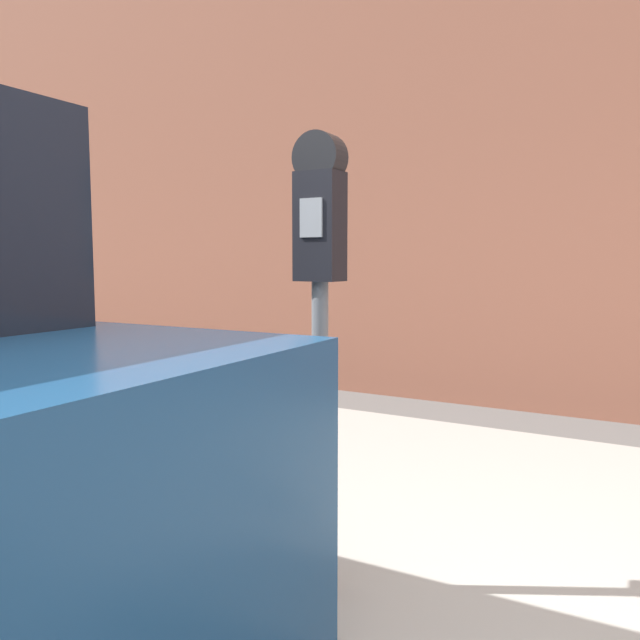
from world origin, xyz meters
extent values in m
cube|color=#BCB7AD|center=(0.00, 2.20, 0.07)|extent=(24.00, 2.80, 0.14)
cube|color=#935642|center=(0.00, 4.96, 3.43)|extent=(24.00, 0.30, 6.86)
cylinder|color=slate|center=(-0.46, 1.11, 0.70)|extent=(0.06, 0.06, 1.12)
cube|color=black|center=(-0.46, 1.11, 1.45)|extent=(0.16, 0.11, 0.38)
cube|color=gray|center=(-0.46, 1.05, 1.48)|extent=(0.09, 0.01, 0.13)
cylinder|color=black|center=(-0.46, 1.11, 1.69)|extent=(0.17, 0.09, 0.17)
cylinder|color=black|center=(-1.10, 0.55, 0.36)|extent=(0.72, 0.23, 0.71)
camera|label=1|loc=(0.61, -0.79, 1.34)|focal=35.00mm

